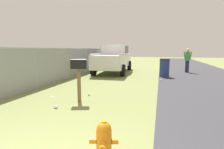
% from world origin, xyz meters
% --- Properties ---
extents(fire_hydrant, '(0.42, 0.46, 0.63)m').
position_xyz_m(fire_hydrant, '(1.15, -0.91, 0.30)').
color(fire_hydrant, orange).
rests_on(fire_hydrant, ground).
extents(mailbox, '(0.35, 0.55, 1.41)m').
position_xyz_m(mailbox, '(4.00, 0.86, 1.13)').
color(mailbox, brown).
rests_on(mailbox, ground).
extents(pickup_truck, '(5.61, 2.47, 2.09)m').
position_xyz_m(pickup_truck, '(11.83, 1.69, 1.11)').
color(pickup_truck, silver).
rests_on(pickup_truck, ground).
extents(trash_bin, '(0.63, 0.63, 1.13)m').
position_xyz_m(trash_bin, '(10.32, -1.96, 0.57)').
color(trash_bin, navy).
rests_on(trash_bin, ground).
extents(pedestrian, '(0.30, 0.57, 1.78)m').
position_xyz_m(pedestrian, '(13.07, -3.64, 1.04)').
color(pedestrian, '#2D3351').
rests_on(pedestrian, ground).
extents(fence_section, '(19.45, 0.07, 1.78)m').
position_xyz_m(fence_section, '(9.49, 3.56, 0.96)').
color(fence_section, '#9EA3A8').
rests_on(fence_section, ground).
extents(litter_wrapper_far_scatter, '(0.11, 0.13, 0.01)m').
position_xyz_m(litter_wrapper_far_scatter, '(4.25, 2.06, 0.00)').
color(litter_wrapper_far_scatter, silver).
rests_on(litter_wrapper_far_scatter, ground).
extents(litter_bottle_by_mailbox, '(0.23, 0.15, 0.07)m').
position_xyz_m(litter_bottle_by_mailbox, '(4.84, 0.87, 0.04)').
color(litter_bottle_by_mailbox, '#B2D8BF').
rests_on(litter_bottle_by_mailbox, ground).
extents(litter_bottle_near_hydrant, '(0.23, 0.11, 0.07)m').
position_xyz_m(litter_bottle_near_hydrant, '(8.76, -1.78, 0.04)').
color(litter_bottle_near_hydrant, '#B2D8BF').
rests_on(litter_bottle_near_hydrant, ground).
extents(litter_cup_midfield_a, '(0.09, 0.11, 0.08)m').
position_xyz_m(litter_cup_midfield_a, '(3.14, 1.21, 0.04)').
color(litter_cup_midfield_a, white).
rests_on(litter_cup_midfield_a, ground).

